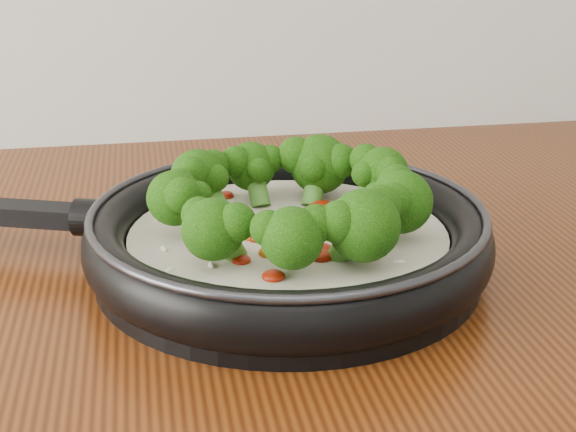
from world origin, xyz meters
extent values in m
cylinder|color=black|center=(0.01, 1.07, 0.91)|extent=(0.42, 0.42, 0.01)
torus|color=black|center=(0.01, 1.07, 0.93)|extent=(0.44, 0.44, 0.04)
torus|color=#2D2D33|center=(0.01, 1.07, 0.95)|extent=(0.43, 0.43, 0.01)
cylinder|color=black|center=(-0.15, 1.13, 0.94)|extent=(0.04, 0.04, 0.03)
cylinder|color=beige|center=(0.01, 1.07, 0.92)|extent=(0.35, 0.35, 0.02)
ellipsoid|color=maroon|center=(-0.05, 1.04, 0.94)|extent=(0.03, 0.03, 0.01)
ellipsoid|color=maroon|center=(-0.02, 0.98, 0.94)|extent=(0.02, 0.02, 0.01)
ellipsoid|color=#BE5A0C|center=(-0.02, 1.06, 0.94)|extent=(0.02, 0.02, 0.01)
ellipsoid|color=maroon|center=(0.01, 1.08, 0.94)|extent=(0.02, 0.02, 0.01)
ellipsoid|color=maroon|center=(0.01, 1.04, 0.94)|extent=(0.03, 0.03, 0.01)
ellipsoid|color=#BE5A0C|center=(0.07, 1.02, 0.94)|extent=(0.02, 0.02, 0.01)
ellipsoid|color=maroon|center=(0.03, 1.02, 0.94)|extent=(0.03, 0.03, 0.01)
ellipsoid|color=maroon|center=(0.03, 1.01, 0.94)|extent=(0.02, 0.02, 0.01)
ellipsoid|color=#BE5A0C|center=(-0.04, 1.03, 0.94)|extent=(0.03, 0.03, 0.01)
ellipsoid|color=maroon|center=(0.05, 1.11, 0.94)|extent=(0.03, 0.03, 0.01)
ellipsoid|color=maroon|center=(-0.01, 1.06, 0.94)|extent=(0.03, 0.03, 0.01)
ellipsoid|color=#BE5A0C|center=(0.07, 1.04, 0.94)|extent=(0.03, 0.03, 0.01)
ellipsoid|color=maroon|center=(-0.03, 1.16, 0.94)|extent=(0.02, 0.02, 0.01)
ellipsoid|color=maroon|center=(-0.02, 1.07, 0.94)|extent=(0.02, 0.02, 0.01)
ellipsoid|color=#BE5A0C|center=(0.04, 1.05, 0.94)|extent=(0.02, 0.02, 0.01)
ellipsoid|color=maroon|center=(0.00, 1.09, 0.94)|extent=(0.02, 0.02, 0.01)
ellipsoid|color=maroon|center=(-0.04, 1.01, 0.94)|extent=(0.02, 0.02, 0.01)
ellipsoid|color=#BE5A0C|center=(-0.01, 1.02, 0.94)|extent=(0.02, 0.02, 0.01)
ellipsoid|color=white|center=(0.01, 1.09, 0.94)|extent=(0.01, 0.01, 0.00)
ellipsoid|color=white|center=(0.02, 1.11, 0.94)|extent=(0.01, 0.01, 0.00)
ellipsoid|color=white|center=(-0.06, 1.01, 0.94)|extent=(0.00, 0.01, 0.00)
ellipsoid|color=white|center=(0.10, 1.10, 0.94)|extent=(0.01, 0.01, 0.00)
ellipsoid|color=white|center=(0.08, 1.12, 0.94)|extent=(0.01, 0.01, 0.00)
ellipsoid|color=white|center=(-0.09, 1.01, 0.94)|extent=(0.01, 0.01, 0.00)
ellipsoid|color=white|center=(0.09, 1.08, 0.94)|extent=(0.01, 0.01, 0.00)
ellipsoid|color=white|center=(-0.06, 1.13, 0.94)|extent=(0.01, 0.01, 0.00)
ellipsoid|color=white|center=(-0.09, 1.05, 0.94)|extent=(0.01, 0.01, 0.00)
ellipsoid|color=white|center=(0.09, 0.99, 0.94)|extent=(0.01, 0.00, 0.00)
ellipsoid|color=white|center=(0.10, 1.07, 0.94)|extent=(0.01, 0.01, 0.00)
ellipsoid|color=white|center=(-0.10, 1.11, 0.94)|extent=(0.01, 0.01, 0.00)
ellipsoid|color=white|center=(0.07, 1.11, 0.94)|extent=(0.01, 0.01, 0.00)
ellipsoid|color=white|center=(0.06, 1.11, 0.94)|extent=(0.01, 0.01, 0.00)
ellipsoid|color=white|center=(0.08, 1.07, 0.94)|extent=(0.01, 0.01, 0.00)
ellipsoid|color=white|center=(0.09, 1.05, 0.94)|extent=(0.01, 0.01, 0.00)
ellipsoid|color=white|center=(0.06, 1.06, 0.94)|extent=(0.01, 0.01, 0.00)
ellipsoid|color=white|center=(-0.02, 1.09, 0.94)|extent=(0.01, 0.01, 0.00)
ellipsoid|color=white|center=(0.10, 1.13, 0.94)|extent=(0.01, 0.00, 0.00)
ellipsoid|color=white|center=(0.08, 1.13, 0.94)|extent=(0.01, 0.01, 0.00)
cylinder|color=#529430|center=(0.08, 1.04, 0.95)|extent=(0.04, 0.03, 0.04)
sphere|color=black|center=(0.10, 1.03, 0.97)|extent=(0.07, 0.07, 0.05)
sphere|color=black|center=(0.10, 1.05, 0.98)|extent=(0.04, 0.04, 0.03)
sphere|color=black|center=(0.09, 1.01, 0.98)|extent=(0.04, 0.04, 0.03)
sphere|color=black|center=(0.08, 1.04, 0.97)|extent=(0.03, 0.03, 0.03)
cylinder|color=#529430|center=(0.08, 1.09, 0.95)|extent=(0.04, 0.03, 0.04)
sphere|color=black|center=(0.10, 1.10, 0.97)|extent=(0.06, 0.06, 0.05)
sphere|color=black|center=(0.09, 1.11, 0.98)|extent=(0.04, 0.04, 0.03)
sphere|color=black|center=(0.10, 1.08, 0.98)|extent=(0.03, 0.03, 0.03)
sphere|color=black|center=(0.08, 1.09, 0.98)|extent=(0.03, 0.03, 0.02)
cylinder|color=#529430|center=(0.05, 1.13, 0.95)|extent=(0.03, 0.04, 0.04)
sphere|color=black|center=(0.06, 1.15, 0.97)|extent=(0.07, 0.07, 0.06)
sphere|color=black|center=(0.03, 1.15, 0.98)|extent=(0.04, 0.04, 0.03)
sphere|color=black|center=(0.07, 1.13, 0.97)|extent=(0.04, 0.04, 0.03)
sphere|color=black|center=(0.05, 1.13, 0.97)|extent=(0.04, 0.04, 0.03)
cylinder|color=#529430|center=(0.00, 1.14, 0.95)|extent=(0.02, 0.04, 0.04)
sphere|color=black|center=(-0.01, 1.16, 0.97)|extent=(0.06, 0.06, 0.05)
sphere|color=black|center=(-0.02, 1.15, 0.98)|extent=(0.04, 0.04, 0.03)
sphere|color=black|center=(0.01, 1.15, 0.97)|extent=(0.03, 0.03, 0.03)
sphere|color=black|center=(0.00, 1.14, 0.97)|extent=(0.03, 0.03, 0.02)
cylinder|color=#529430|center=(-0.05, 1.11, 0.95)|extent=(0.04, 0.04, 0.04)
sphere|color=black|center=(-0.06, 1.13, 0.97)|extent=(0.06, 0.06, 0.05)
sphere|color=black|center=(-0.07, 1.11, 0.98)|extent=(0.04, 0.04, 0.03)
sphere|color=black|center=(-0.04, 1.14, 0.98)|extent=(0.04, 0.04, 0.03)
sphere|color=black|center=(-0.04, 1.11, 0.97)|extent=(0.03, 0.03, 0.02)
cylinder|color=#529430|center=(-0.06, 1.07, 0.95)|extent=(0.04, 0.02, 0.04)
sphere|color=black|center=(-0.08, 1.07, 0.97)|extent=(0.06, 0.06, 0.05)
sphere|color=black|center=(-0.08, 1.05, 0.98)|extent=(0.04, 0.04, 0.03)
sphere|color=black|center=(-0.08, 1.09, 0.98)|extent=(0.03, 0.03, 0.03)
sphere|color=black|center=(-0.06, 1.07, 0.97)|extent=(0.03, 0.03, 0.02)
cylinder|color=#529430|center=(-0.04, 1.02, 0.95)|extent=(0.04, 0.04, 0.04)
sphere|color=black|center=(-0.06, 1.01, 0.97)|extent=(0.06, 0.06, 0.05)
sphere|color=black|center=(-0.04, 1.00, 0.98)|extent=(0.04, 0.04, 0.03)
sphere|color=black|center=(-0.07, 1.02, 0.97)|extent=(0.04, 0.04, 0.03)
sphere|color=black|center=(-0.04, 1.02, 0.97)|extent=(0.03, 0.03, 0.02)
cylinder|color=#529430|center=(0.00, 0.99, 0.95)|extent=(0.02, 0.04, 0.04)
sphere|color=black|center=(0.00, 0.97, 0.97)|extent=(0.06, 0.06, 0.05)
sphere|color=black|center=(0.02, 0.98, 0.98)|extent=(0.04, 0.04, 0.03)
sphere|color=black|center=(-0.02, 0.98, 0.98)|extent=(0.03, 0.03, 0.03)
sphere|color=black|center=(0.00, 0.99, 0.97)|extent=(0.03, 0.03, 0.02)
cylinder|color=#529430|center=(0.05, 1.00, 0.95)|extent=(0.03, 0.04, 0.04)
sphere|color=black|center=(0.05, 0.98, 0.97)|extent=(0.07, 0.07, 0.06)
sphere|color=black|center=(0.07, 1.00, 0.98)|extent=(0.04, 0.04, 0.03)
sphere|color=black|center=(0.03, 0.98, 0.98)|extent=(0.04, 0.04, 0.03)
sphere|color=black|center=(0.04, 1.00, 0.97)|extent=(0.04, 0.04, 0.03)
camera|label=1|loc=(-0.10, 0.44, 1.20)|focal=50.87mm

